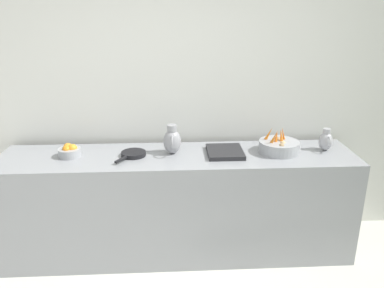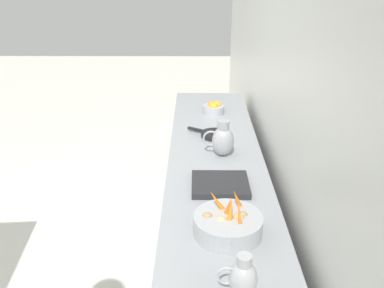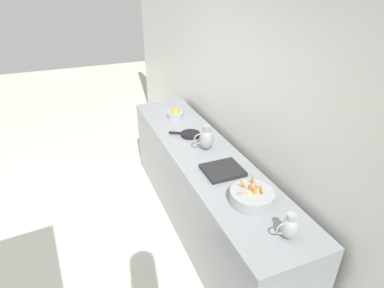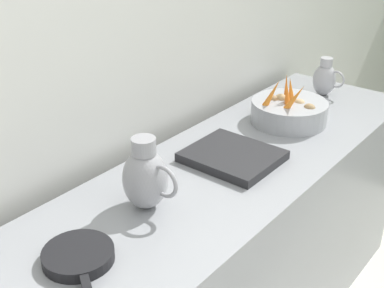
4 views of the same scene
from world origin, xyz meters
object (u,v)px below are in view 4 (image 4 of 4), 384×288
(metal_pitcher_tall, at_px, (146,177))
(metal_pitcher_short, at_px, (325,79))
(vegetable_colander, at_px, (289,111))
(skillet_on_counter, at_px, (79,256))

(metal_pitcher_tall, distance_m, metal_pitcher_short, 1.33)
(vegetable_colander, relative_size, metal_pitcher_short, 1.74)
(vegetable_colander, bearing_deg, skillet_on_counter, -89.17)
(metal_pitcher_short, bearing_deg, vegetable_colander, -86.24)
(metal_pitcher_tall, bearing_deg, skillet_on_counter, -82.53)
(skillet_on_counter, bearing_deg, metal_pitcher_tall, 97.47)
(vegetable_colander, xyz_separation_m, metal_pitcher_tall, (-0.03, -0.91, 0.06))
(skillet_on_counter, bearing_deg, vegetable_colander, 90.83)
(vegetable_colander, relative_size, skillet_on_counter, 1.10)
(vegetable_colander, height_order, skillet_on_counter, vegetable_colander)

